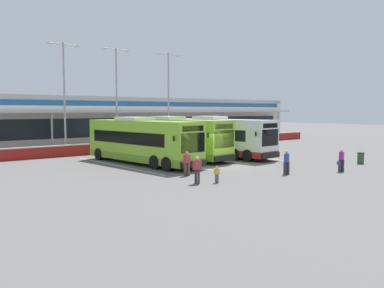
% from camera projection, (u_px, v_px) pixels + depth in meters
% --- Properties ---
extents(ground_plane, '(200.00, 200.00, 0.00)m').
position_uv_depth(ground_plane, '(227.00, 166.00, 31.41)').
color(ground_plane, '#605E5B').
extents(terminal_building, '(70.00, 13.00, 6.00)m').
position_uv_depth(terminal_building, '(77.00, 121.00, 51.68)').
color(terminal_building, beige).
rests_on(terminal_building, ground).
extents(red_barrier_wall, '(60.00, 0.40, 1.10)m').
position_uv_depth(red_barrier_wall, '(128.00, 147.00, 42.42)').
color(red_barrier_wall, maroon).
rests_on(red_barrier_wall, ground).
extents(coach_bus_leftmost, '(3.53, 12.28, 3.78)m').
position_uv_depth(coach_bus_leftmost, '(141.00, 142.00, 32.87)').
color(coach_bus_leftmost, '#8CC633').
rests_on(coach_bus_leftmost, ground).
extents(coach_bus_left_centre, '(3.53, 12.28, 3.78)m').
position_uv_depth(coach_bus_left_centre, '(174.00, 139.00, 36.51)').
color(coach_bus_left_centre, '#8CC633').
rests_on(coach_bus_left_centre, ground).
extents(coach_bus_centre, '(3.53, 12.28, 3.78)m').
position_uv_depth(coach_bus_centre, '(217.00, 137.00, 38.28)').
color(coach_bus_centre, silver).
rests_on(coach_bus_centre, ground).
extents(bay_stripe_far_west, '(0.14, 13.00, 0.01)m').
position_uv_depth(bay_stripe_far_west, '(116.00, 165.00, 31.94)').
color(bay_stripe_far_west, silver).
rests_on(bay_stripe_far_west, ground).
extents(bay_stripe_west, '(0.14, 13.00, 0.01)m').
position_uv_depth(bay_stripe_west, '(159.00, 161.00, 34.64)').
color(bay_stripe_west, silver).
rests_on(bay_stripe_west, ground).
extents(bay_stripe_mid_west, '(0.14, 13.00, 0.01)m').
position_uv_depth(bay_stripe_mid_west, '(197.00, 157.00, 37.34)').
color(bay_stripe_mid_west, silver).
rests_on(bay_stripe_mid_west, ground).
extents(bay_stripe_centre, '(0.14, 13.00, 0.01)m').
position_uv_depth(bay_stripe_centre, '(229.00, 154.00, 40.03)').
color(bay_stripe_centre, silver).
rests_on(bay_stripe_centre, ground).
extents(pedestrian_with_handbag, '(0.62, 0.30, 1.62)m').
position_uv_depth(pedestrian_with_handbag, '(341.00, 160.00, 28.63)').
color(pedestrian_with_handbag, '#33333D').
rests_on(pedestrian_with_handbag, ground).
extents(pedestrian_in_dark_coat, '(0.54, 0.33, 1.62)m').
position_uv_depth(pedestrian_in_dark_coat, '(187.00, 163.00, 26.83)').
color(pedestrian_in_dark_coat, '#4C4238').
rests_on(pedestrian_in_dark_coat, ground).
extents(pedestrian_child, '(0.32, 0.25, 1.00)m').
position_uv_depth(pedestrian_child, '(217.00, 174.00, 24.23)').
color(pedestrian_child, slate).
rests_on(pedestrian_child, ground).
extents(pedestrian_near_bin, '(0.54, 0.30, 1.62)m').
position_uv_depth(pedestrian_near_bin, '(287.00, 162.00, 27.40)').
color(pedestrian_near_bin, '#33333D').
rests_on(pedestrian_near_bin, ground).
extents(pedestrian_approaching_bus, '(0.48, 0.42, 1.62)m').
position_uv_depth(pedestrian_approaching_bus, '(197.00, 169.00, 23.95)').
color(pedestrian_approaching_bus, '#33333D').
rests_on(pedestrian_approaching_bus, ground).
extents(lamp_post_west, '(3.24, 0.28, 11.00)m').
position_uv_depth(lamp_post_west, '(64.00, 91.00, 40.49)').
color(lamp_post_west, '#9E9EA3').
rests_on(lamp_post_west, ground).
extents(lamp_post_centre, '(3.24, 0.28, 11.00)m').
position_uv_depth(lamp_post_centre, '(116.00, 92.00, 43.86)').
color(lamp_post_centre, '#9E9EA3').
rests_on(lamp_post_centre, ground).
extents(lamp_post_east, '(3.24, 0.28, 11.00)m').
position_uv_depth(lamp_post_east, '(169.00, 94.00, 47.73)').
color(lamp_post_east, '#9E9EA3').
rests_on(lamp_post_east, ground).
extents(litter_bin, '(0.54, 0.54, 0.93)m').
position_uv_depth(litter_bin, '(361.00, 158.00, 32.87)').
color(litter_bin, '#2D5133').
rests_on(litter_bin, ground).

